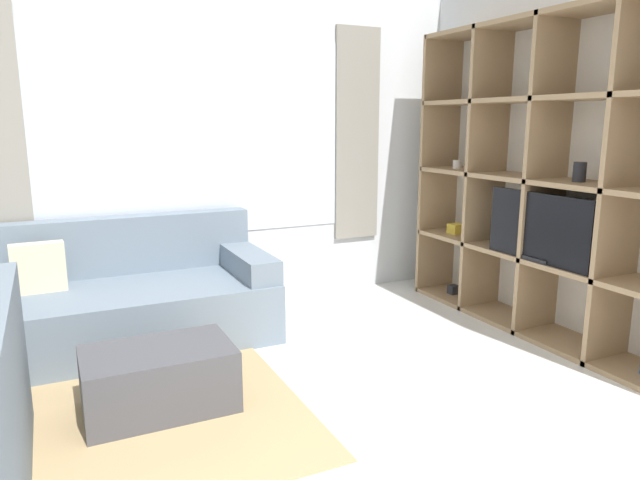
% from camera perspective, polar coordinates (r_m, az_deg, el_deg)
% --- Properties ---
extents(wall_back, '(5.91, 0.11, 2.70)m').
position_cam_1_polar(wall_back, '(4.82, -12.16, 8.92)').
color(wall_back, silver).
rests_on(wall_back, ground_plane).
extents(wall_right, '(0.07, 4.57, 2.70)m').
position_cam_1_polar(wall_right, '(4.61, 24.50, 7.93)').
color(wall_right, silver).
rests_on(wall_right, ground_plane).
extents(area_rug, '(2.23, 1.73, 0.01)m').
position_cam_1_polar(area_rug, '(3.36, -22.02, -16.99)').
color(area_rug, tan).
rests_on(area_rug, ground_plane).
extents(shelving_unit, '(0.43, 2.54, 2.31)m').
position_cam_1_polar(shelving_unit, '(4.50, 21.96, 5.38)').
color(shelving_unit, silver).
rests_on(shelving_unit, ground_plane).
extents(couch_main, '(2.02, 0.99, 0.87)m').
position_cam_1_polar(couch_main, '(4.37, -18.80, -5.80)').
color(couch_main, slate).
rests_on(couch_main, ground_plane).
extents(ottoman, '(0.80, 0.51, 0.36)m').
position_cam_1_polar(ottoman, '(3.36, -15.79, -13.27)').
color(ottoman, '#47474C').
rests_on(ottoman, ground_plane).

